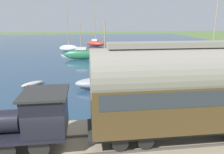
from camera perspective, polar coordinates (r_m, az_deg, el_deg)
name	(u,v)px	position (r m, az deg, el deg)	size (l,w,h in m)	color
harbor_water	(77,46)	(53.04, -9.09, 7.98)	(80.00, 80.00, 0.01)	navy
rail_embankment	(53,151)	(11.45, -15.17, -18.26)	(5.67, 56.00, 0.51)	gray
steam_locomotive	(22,118)	(10.85, -22.56, -9.94)	(2.28, 5.72, 2.97)	black
passenger_coach	(187,88)	(11.13, 18.89, -2.62)	(2.53, 9.60, 4.85)	black
sailboat_white	(69,48)	(44.64, -11.23, 7.45)	(2.43, 3.92, 8.73)	white
sailboat_red	(95,43)	(52.59, -4.38, 8.80)	(3.96, 4.89, 9.29)	#B72D23
sailboat_brown	(210,71)	(27.15, 24.16, 1.53)	(3.65, 6.19, 9.51)	brown
sailboat_gray	(105,83)	(20.43, -1.83, -1.49)	(1.88, 5.61, 6.29)	gray
sailboat_green	(81,54)	(35.52, -8.05, 5.90)	(1.93, 5.70, 5.67)	#236B42
rowboat_far_out	(33,84)	(22.69, -20.01, -1.67)	(2.04, 2.20, 0.41)	#B7B2A3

